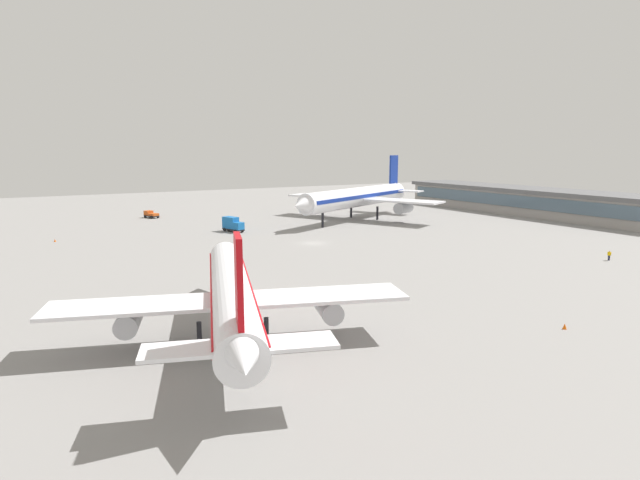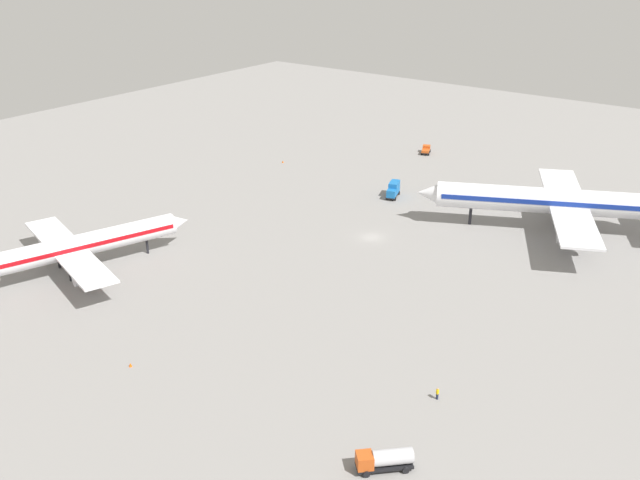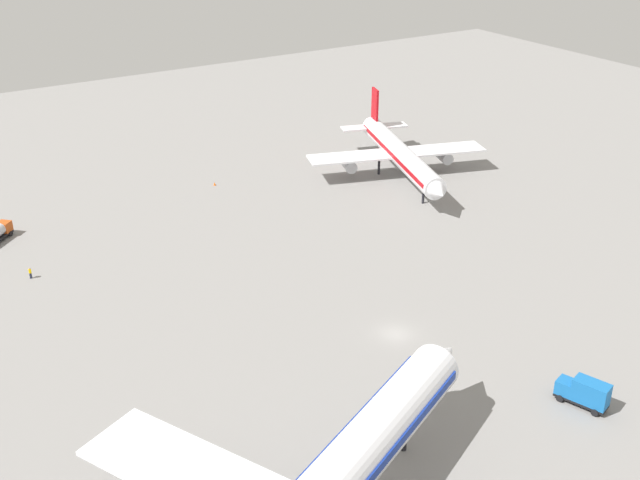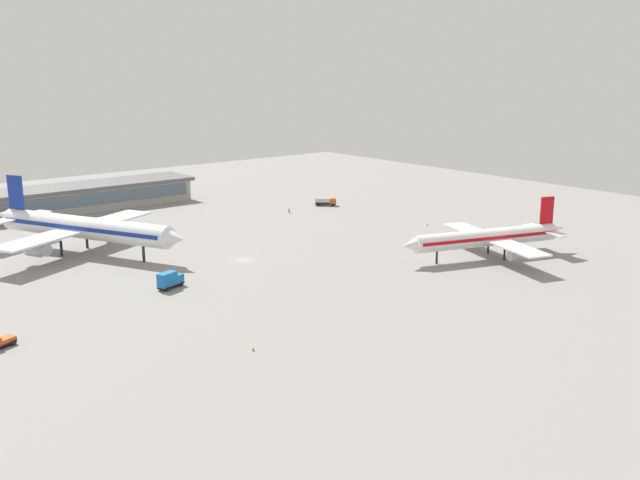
{
  "view_description": "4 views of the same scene",
  "coord_description": "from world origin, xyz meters",
  "px_view_note": "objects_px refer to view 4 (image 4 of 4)",
  "views": [
    {
      "loc": [
        -90.7,
        50.17,
        18.46
      ],
      "look_at": [
        -9.37,
        3.83,
        2.37
      ],
      "focal_mm": 29.75,
      "sensor_mm": 36.0,
      "label": 1
    },
    {
      "loc": [
        -109.01,
        -68.73,
        55.11
      ],
      "look_at": [
        -15.38,
        1.02,
        4.49
      ],
      "focal_mm": 40.49,
      "sensor_mm": 36.0,
      "label": 2
    },
    {
      "loc": [
        65.43,
        -51.94,
        53.26
      ],
      "look_at": [
        -16.14,
        -1.13,
        6.71
      ],
      "focal_mm": 43.96,
      "sensor_mm": 36.0,
      "label": 3
    },
    {
      "loc": [
        82.59,
        128.73,
        41.72
      ],
      "look_at": [
        -16.47,
        6.84,
        3.25
      ],
      "focal_mm": 40.14,
      "sensor_mm": 36.0,
      "label": 4
    }
  ],
  "objects_px": {
    "airplane_taxiing": "(83,227)",
    "safety_cone_mid_apron": "(427,224)",
    "fuel_truck": "(326,201)",
    "ground_crew_worker": "(289,210)",
    "catering_truck": "(170,280)",
    "safety_cone_near_gate": "(253,349)",
    "airplane_at_gate": "(488,238)"
  },
  "relations": [
    {
      "from": "airplane_taxiing",
      "to": "safety_cone_mid_apron",
      "type": "xyz_separation_m",
      "value": [
        -82.36,
        29.26,
        -5.77
      ]
    },
    {
      "from": "fuel_truck",
      "to": "airplane_taxiing",
      "type": "bearing_deg",
      "value": -128.16
    },
    {
      "from": "airplane_at_gate",
      "to": "safety_cone_mid_apron",
      "type": "bearing_deg",
      "value": -96.94
    },
    {
      "from": "ground_crew_worker",
      "to": "safety_cone_near_gate",
      "type": "xyz_separation_m",
      "value": [
        66.18,
        79.76,
        -0.55
      ]
    },
    {
      "from": "airplane_taxiing",
      "to": "fuel_truck",
      "type": "xyz_separation_m",
      "value": [
        -78.92,
        -9.42,
        -4.68
      ]
    },
    {
      "from": "fuel_truck",
      "to": "ground_crew_worker",
      "type": "distance_m",
      "value": 15.13
    },
    {
      "from": "fuel_truck",
      "to": "ground_crew_worker",
      "type": "xyz_separation_m",
      "value": [
        15.05,
        1.51,
        -0.54
      ]
    },
    {
      "from": "airplane_at_gate",
      "to": "airplane_taxiing",
      "type": "distance_m",
      "value": 90.88
    },
    {
      "from": "airplane_taxiing",
      "to": "ground_crew_worker",
      "type": "height_order",
      "value": "airplane_taxiing"
    },
    {
      "from": "airplane_taxiing",
      "to": "safety_cone_mid_apron",
      "type": "relative_size",
      "value": 85.25
    },
    {
      "from": "catering_truck",
      "to": "fuel_truck",
      "type": "height_order",
      "value": "catering_truck"
    },
    {
      "from": "catering_truck",
      "to": "safety_cone_near_gate",
      "type": "bearing_deg",
      "value": -116.82
    },
    {
      "from": "catering_truck",
      "to": "safety_cone_mid_apron",
      "type": "bearing_deg",
      "value": -14.15
    },
    {
      "from": "catering_truck",
      "to": "safety_cone_mid_apron",
      "type": "distance_m",
      "value": 79.96
    },
    {
      "from": "safety_cone_near_gate",
      "to": "airplane_taxiing",
      "type": "bearing_deg",
      "value": -91.84
    },
    {
      "from": "ground_crew_worker",
      "to": "airplane_at_gate",
      "type": "bearing_deg",
      "value": -22.16
    },
    {
      "from": "airplane_at_gate",
      "to": "ground_crew_worker",
      "type": "height_order",
      "value": "airplane_at_gate"
    },
    {
      "from": "fuel_truck",
      "to": "safety_cone_mid_apron",
      "type": "xyz_separation_m",
      "value": [
        -3.44,
        38.68,
        -1.09
      ]
    },
    {
      "from": "airplane_taxiing",
      "to": "safety_cone_near_gate",
      "type": "relative_size",
      "value": 85.25
    },
    {
      "from": "airplane_at_gate",
      "to": "fuel_truck",
      "type": "height_order",
      "value": "airplane_at_gate"
    },
    {
      "from": "airplane_taxiing",
      "to": "safety_cone_mid_apron",
      "type": "distance_m",
      "value": 87.59
    },
    {
      "from": "airplane_at_gate",
      "to": "safety_cone_mid_apron",
      "type": "xyz_separation_m",
      "value": [
        -14.36,
        -31.03,
        -4.36
      ]
    },
    {
      "from": "safety_cone_near_gate",
      "to": "airplane_at_gate",
      "type": "bearing_deg",
      "value": -170.66
    },
    {
      "from": "catering_truck",
      "to": "safety_cone_near_gate",
      "type": "height_order",
      "value": "catering_truck"
    },
    {
      "from": "airplane_taxiing",
      "to": "catering_truck",
      "type": "distance_m",
      "value": 36.27
    },
    {
      "from": "airplane_taxiing",
      "to": "catering_truck",
      "type": "relative_size",
      "value": 8.65
    },
    {
      "from": "safety_cone_near_gate",
      "to": "safety_cone_mid_apron",
      "type": "relative_size",
      "value": 1.0
    },
    {
      "from": "catering_truck",
      "to": "ground_crew_worker",
      "type": "relative_size",
      "value": 3.54
    },
    {
      "from": "airplane_taxiing",
      "to": "ground_crew_worker",
      "type": "relative_size",
      "value": 30.63
    },
    {
      "from": "safety_cone_near_gate",
      "to": "safety_cone_mid_apron",
      "type": "distance_m",
      "value": 94.77
    },
    {
      "from": "airplane_taxiing",
      "to": "fuel_truck",
      "type": "distance_m",
      "value": 79.62
    },
    {
      "from": "safety_cone_mid_apron",
      "to": "catering_truck",
      "type": "bearing_deg",
      "value": 4.77
    }
  ]
}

